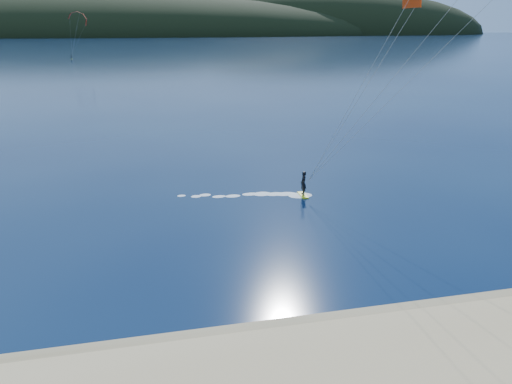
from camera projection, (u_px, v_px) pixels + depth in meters
wet_sand at (256, 339)px, 21.22m from camera, size 220.00×2.50×0.10m
headland at (148, 35)px, 704.68m from camera, size 1200.00×310.00×140.00m
kitesurfer_far at (77, 21)px, 192.54m from camera, size 8.95×6.02×17.98m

